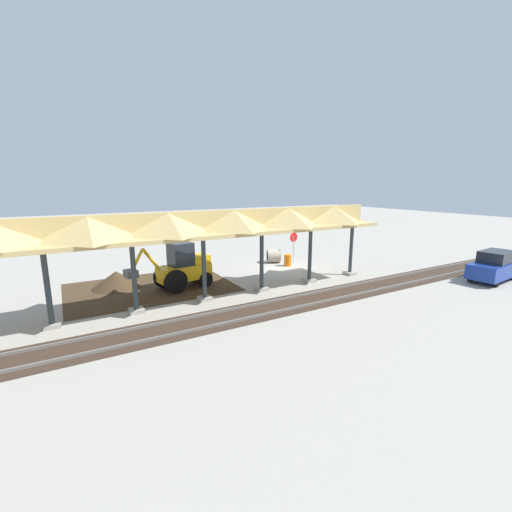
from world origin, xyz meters
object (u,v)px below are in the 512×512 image
(backhoe, at_px, (182,268))
(distant_parked_car, at_px, (494,266))
(traffic_barrel, at_px, (288,260))
(stop_sign, at_px, (294,241))
(concrete_pipe, at_px, (274,256))

(backhoe, bearing_deg, distant_parked_car, 154.54)
(distant_parked_car, bearing_deg, traffic_barrel, -47.50)
(stop_sign, bearing_deg, backhoe, 12.43)
(backhoe, height_order, concrete_pipe, backhoe)
(concrete_pipe, bearing_deg, distant_parked_car, 129.49)
(stop_sign, relative_size, backhoe, 0.47)
(stop_sign, height_order, backhoe, backhoe)
(distant_parked_car, distance_m, traffic_barrel, 13.86)
(concrete_pipe, bearing_deg, stop_sign, 148.05)
(concrete_pipe, height_order, traffic_barrel, concrete_pipe)
(distant_parked_car, bearing_deg, concrete_pipe, -50.51)
(backhoe, height_order, distant_parked_car, backhoe)
(traffic_barrel, bearing_deg, concrete_pipe, -78.23)
(concrete_pipe, xyz_separation_m, traffic_barrel, (-0.32, 1.53, -0.10))
(concrete_pipe, xyz_separation_m, distant_parked_car, (-9.67, 11.74, 0.44))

